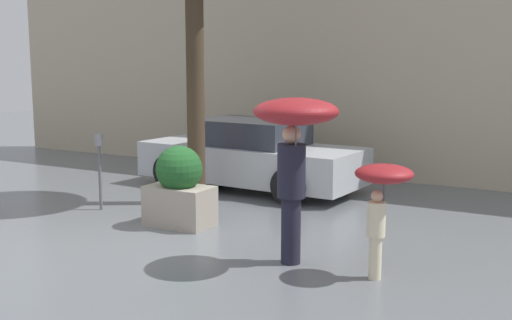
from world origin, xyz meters
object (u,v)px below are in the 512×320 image
person_child (382,188)px  parked_car_near (251,156)px  planter_box (179,188)px  parking_meter (99,155)px  person_adult (295,135)px

person_child → parked_car_near: (-3.89, 3.81, -0.43)m
planter_box → parking_meter: bearing=173.6°
planter_box → person_adult: size_ratio=0.60×
planter_box → person_child: (3.41, -0.80, 0.48)m
parked_car_near → planter_box: bearing=-167.5°
person_adult → parking_meter: bearing=-148.9°
parked_car_near → parking_meter: parked_car_near is taller
person_child → parked_car_near: parked_car_near is taller
person_adult → parked_car_near: person_adult is taller
planter_box → person_child: size_ratio=0.92×
person_child → parking_meter: (-5.18, 1.00, -0.14)m
person_child → person_adult: bearing=126.7°
person_adult → parked_car_near: 4.92m
person_adult → parked_car_near: bearing=171.8°
person_child → parking_meter: person_child is taller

